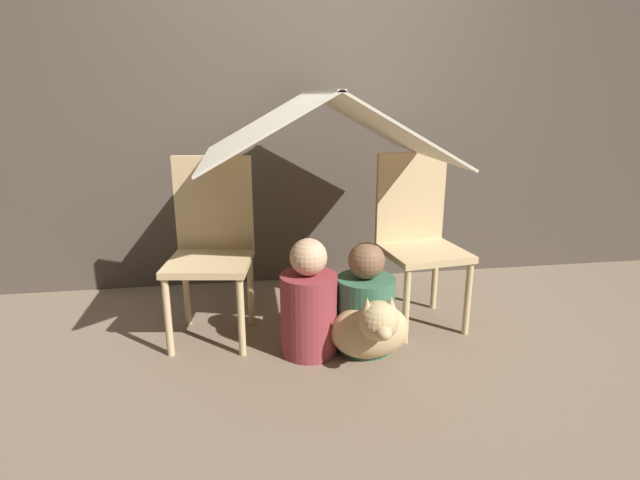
{
  "coord_description": "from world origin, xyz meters",
  "views": [
    {
      "loc": [
        -0.39,
        -2.46,
        1.28
      ],
      "look_at": [
        0.0,
        0.07,
        0.53
      ],
      "focal_mm": 28.0,
      "sensor_mm": 36.0,
      "label": 1
    }
  ],
  "objects_px": {
    "chair_right": "(418,233)",
    "person_front": "(309,305)",
    "dog": "(372,328)",
    "chair_left": "(212,242)",
    "person_second": "(365,305)"
  },
  "relations": [
    {
      "from": "chair_right",
      "to": "person_front",
      "type": "relative_size",
      "value": 1.59
    },
    {
      "from": "chair_right",
      "to": "dog",
      "type": "bearing_deg",
      "value": -137.13
    },
    {
      "from": "chair_left",
      "to": "chair_right",
      "type": "relative_size",
      "value": 1.0
    },
    {
      "from": "chair_left",
      "to": "person_front",
      "type": "bearing_deg",
      "value": -24.4
    },
    {
      "from": "chair_left",
      "to": "person_second",
      "type": "relative_size",
      "value": 1.69
    },
    {
      "from": "person_front",
      "to": "person_second",
      "type": "xyz_separation_m",
      "value": [
        0.29,
        0.0,
        -0.02
      ]
    },
    {
      "from": "person_second",
      "to": "dog",
      "type": "xyz_separation_m",
      "value": [
        0.0,
        -0.14,
        -0.06
      ]
    },
    {
      "from": "chair_right",
      "to": "person_second",
      "type": "xyz_separation_m",
      "value": [
        -0.37,
        -0.31,
        -0.28
      ]
    },
    {
      "from": "person_second",
      "to": "person_front",
      "type": "bearing_deg",
      "value": -179.4
    },
    {
      "from": "person_front",
      "to": "dog",
      "type": "relative_size",
      "value": 1.53
    },
    {
      "from": "chair_right",
      "to": "dog",
      "type": "height_order",
      "value": "chair_right"
    },
    {
      "from": "person_second",
      "to": "dog",
      "type": "distance_m",
      "value": 0.15
    },
    {
      "from": "chair_right",
      "to": "chair_left",
      "type": "bearing_deg",
      "value": 172.67
    },
    {
      "from": "dog",
      "to": "person_second",
      "type": "bearing_deg",
      "value": 90.43
    },
    {
      "from": "person_front",
      "to": "person_second",
      "type": "distance_m",
      "value": 0.3
    }
  ]
}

